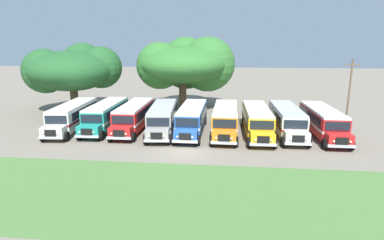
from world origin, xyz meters
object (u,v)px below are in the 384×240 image
Objects in this scene: parked_bus_slot_4 at (192,118)px; secondary_tree at (74,69)px; parked_bus_slot_3 at (163,117)px; broad_shade_tree at (186,64)px; parked_bus_slot_5 at (225,118)px; parked_bus_slot_1 at (106,114)px; parked_bus_slot_0 at (73,115)px; parked_bus_slot_2 at (134,115)px; utility_pole at (349,94)px; parked_bus_slot_6 at (257,119)px; parked_bus_slot_7 at (287,119)px; parked_bus_slot_8 at (322,120)px.

secondary_tree is at bearing -118.19° from parked_bus_slot_4.
broad_shade_tree is at bearing 170.63° from parked_bus_slot_3.
parked_bus_slot_5 is at bearing 85.02° from parked_bus_slot_3.
parked_bus_slot_0 is at bearing -79.32° from parked_bus_slot_1.
parked_bus_slot_4 is 0.83× the size of secondary_tree.
parked_bus_slot_4 is 1.00× the size of parked_bus_slot_5.
parked_bus_slot_4 is at bearing 85.26° from parked_bus_slot_2.
broad_shade_tree is (4.32, 13.04, 4.94)m from parked_bus_slot_2.
parked_bus_slot_3 is at bearing -88.65° from parked_bus_slot_5.
utility_pole reaches higher than parked_bus_slot_1.
parked_bus_slot_6 is at bearing -55.90° from broad_shade_tree.
parked_bus_slot_6 is at bearing 85.43° from parked_bus_slot_1.
parked_bus_slot_5 is 0.76× the size of broad_shade_tree.
parked_bus_slot_3 is 3.24m from parked_bus_slot_4.
utility_pole is at bearing 98.87° from parked_bus_slot_7.
parked_bus_slot_1 is 1.38× the size of utility_pole.
parked_bus_slot_1 is 6.74m from parked_bus_slot_3.
utility_pole reaches higher than parked_bus_slot_3.
broad_shade_tree is at bearing 13.20° from secondary_tree.
parked_bus_slot_3 is at bearing -34.03° from secondary_tree.
parked_bus_slot_6 is (6.96, -0.19, 0.00)m from parked_bus_slot_4.
parked_bus_slot_7 is (6.53, 0.43, 0.00)m from parked_bus_slot_5.
broad_shade_tree is (-5.91, 13.50, 4.94)m from parked_bus_slot_5.
utility_pole is at bearing 89.94° from parked_bus_slot_1.
secondary_tree reaches higher than parked_bus_slot_1.
parked_bus_slot_4 is at bearing -175.01° from utility_pole.
parked_bus_slot_3 is at bearing 85.76° from parked_bus_slot_0.
parked_bus_slot_6 is (3.33, -0.15, 0.00)m from parked_bus_slot_5.
parked_bus_slot_3 is 20.12m from utility_pole.
parked_bus_slot_0 is at bearing -176.87° from utility_pole.
parked_bus_slot_4 and parked_bus_slot_8 have the same top height.
parked_bus_slot_6 and parked_bus_slot_8 have the same top height.
broad_shade_tree reaches higher than parked_bus_slot_2.
parked_bus_slot_2 is (3.35, -0.18, 0.00)m from parked_bus_slot_1.
parked_bus_slot_8 is at bearing 86.83° from parked_bus_slot_1.
parked_bus_slot_5 is at bearing 85.42° from parked_bus_slot_1.
parked_bus_slot_1 is 1.00× the size of parked_bus_slot_2.
parked_bus_slot_5 is at bearing -173.49° from utility_pole.
parked_bus_slot_6 is 3.25m from parked_bus_slot_7.
parked_bus_slot_0 is 27.30m from parked_bus_slot_8.
parked_bus_slot_4 is (6.60, -0.42, 0.00)m from parked_bus_slot_2.
parked_bus_slot_3 is 17.01m from parked_bus_slot_8.
parked_bus_slot_8 is at bearing 91.63° from parked_bus_slot_5.
parked_bus_slot_0 is 18.37m from broad_shade_tree.
parked_bus_slot_1 is at bearing 97.66° from parked_bus_slot_0.
utility_pole reaches higher than parked_bus_slot_8.
parked_bus_slot_5 is (10.23, -0.45, 0.00)m from parked_bus_slot_2.
utility_pole is (13.03, 1.49, 2.61)m from parked_bus_slot_5.
parked_bus_slot_0 is at bearing -94.64° from parked_bus_slot_3.
parked_bus_slot_4 and parked_bus_slot_6 have the same top height.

